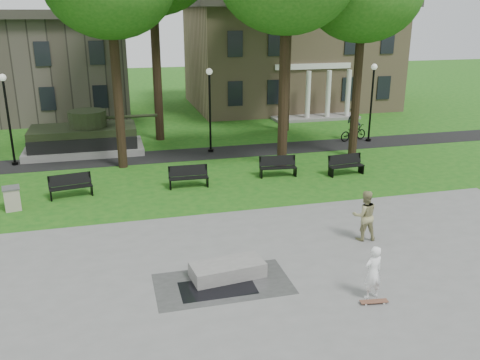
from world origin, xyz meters
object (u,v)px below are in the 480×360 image
at_px(skateboarder, 373,272).
at_px(trash_bin, 12,198).
at_px(park_bench_0, 71,185).
at_px(cyclist, 354,127).
at_px(concrete_block, 228,270).
at_px(friend_watching, 364,215).

height_order(skateboarder, trash_bin, skateboarder).
relative_size(skateboarder, park_bench_0, 0.86).
bearing_deg(cyclist, trash_bin, 96.08).
bearing_deg(trash_bin, cyclist, 21.03).
distance_m(concrete_block, trash_bin, 10.45).
relative_size(concrete_block, cyclist, 1.02).
xyz_separation_m(concrete_block, trash_bin, (-7.19, 7.59, 0.24)).
height_order(skateboarder, cyclist, cyclist).
height_order(concrete_block, park_bench_0, park_bench_0).
xyz_separation_m(friend_watching, trash_bin, (-12.42, 6.20, -0.44)).
height_order(friend_watching, trash_bin, friend_watching).
xyz_separation_m(concrete_block, park_bench_0, (-4.96, 8.60, 0.28)).
height_order(skateboarder, friend_watching, friend_watching).
bearing_deg(skateboarder, cyclist, -125.82).
relative_size(concrete_block, trash_bin, 2.29).
xyz_separation_m(friend_watching, cyclist, (6.28, 13.40, -0.05)).
relative_size(concrete_block, friend_watching, 1.21).
height_order(concrete_block, friend_watching, friend_watching).
distance_m(concrete_block, park_bench_0, 9.93).
bearing_deg(park_bench_0, cyclist, 10.87).
relative_size(friend_watching, park_bench_0, 0.98).
relative_size(skateboarder, trash_bin, 1.65).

